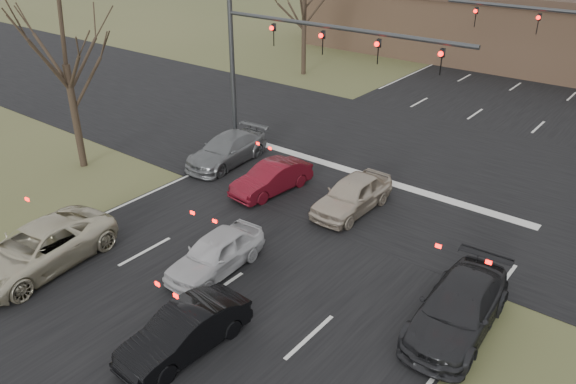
# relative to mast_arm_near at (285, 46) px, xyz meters

# --- Properties ---
(ground) EXTENTS (360.00, 360.00, 0.00)m
(ground) POSITION_rel_mast_arm_near_xyz_m (5.23, -13.00, -5.07)
(ground) COLOR #49512B
(ground) RESTS_ON ground
(road_cross) EXTENTS (200.00, 14.00, 0.02)m
(road_cross) POSITION_rel_mast_arm_near_xyz_m (5.23, 2.00, -5.06)
(road_cross) COLOR black
(road_cross) RESTS_ON ground
(mast_arm_near) EXTENTS (12.12, 0.24, 8.00)m
(mast_arm_near) POSITION_rel_mast_arm_near_xyz_m (0.00, 0.00, 0.00)
(mast_arm_near) COLOR #383A3D
(mast_arm_near) RESTS_ON ground
(tree_left_near) EXTENTS (5.10, 5.10, 8.50)m
(tree_left_near) POSITION_rel_mast_arm_near_xyz_m (-6.27, -7.00, 1.49)
(tree_left_near) COLOR black
(tree_left_near) RESTS_ON ground
(car_silver_suv) EXTENTS (2.94, 5.39, 1.43)m
(car_silver_suv) POSITION_rel_mast_arm_near_xyz_m (-0.24, -12.67, -4.36)
(car_silver_suv) COLOR beige
(car_silver_suv) RESTS_ON ground
(car_white_sedan) EXTENTS (1.72, 3.83, 1.28)m
(car_white_sedan) POSITION_rel_mast_arm_near_xyz_m (4.41, -9.23, -4.43)
(car_white_sedan) COLOR #BDBCBF
(car_white_sedan) RESTS_ON ground
(car_black_hatch) EXTENTS (1.54, 3.86, 1.25)m
(car_black_hatch) POSITION_rel_mast_arm_near_xyz_m (6.40, -12.41, -4.45)
(car_black_hatch) COLOR black
(car_black_hatch) RESTS_ON ground
(car_charcoal_sedan) EXTENTS (2.17, 4.79, 1.36)m
(car_charcoal_sedan) POSITION_rel_mast_arm_near_xyz_m (11.73, -7.14, -4.39)
(car_charcoal_sedan) COLOR black
(car_charcoal_sedan) RESTS_ON ground
(car_grey_ahead) EXTENTS (2.15, 4.64, 1.31)m
(car_grey_ahead) POSITION_rel_mast_arm_near_xyz_m (-1.27, -2.72, -4.42)
(car_grey_ahead) COLOR slate
(car_grey_ahead) RESTS_ON ground
(car_red_ahead) EXTENTS (1.72, 3.86, 1.23)m
(car_red_ahead) POSITION_rel_mast_arm_near_xyz_m (2.23, -3.73, -4.46)
(car_red_ahead) COLOR #5C0D18
(car_red_ahead) RESTS_ON ground
(car_silver_ahead) EXTENTS (1.69, 4.07, 1.38)m
(car_silver_ahead) POSITION_rel_mast_arm_near_xyz_m (5.73, -3.07, -4.38)
(car_silver_ahead) COLOR #BFB09B
(car_silver_ahead) RESTS_ON ground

